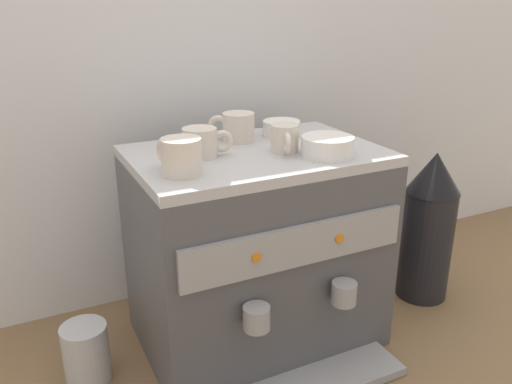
% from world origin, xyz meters
% --- Properties ---
extents(ground_plane, '(4.00, 4.00, 0.00)m').
position_xyz_m(ground_plane, '(0.00, 0.00, 0.00)').
color(ground_plane, brown).
extents(tiled_backsplash_wall, '(2.80, 0.03, 0.96)m').
position_xyz_m(tiled_backsplash_wall, '(0.00, 0.33, 0.48)').
color(tiled_backsplash_wall, silver).
rests_on(tiled_backsplash_wall, ground_plane).
extents(espresso_machine, '(0.56, 0.49, 0.49)m').
position_xyz_m(espresso_machine, '(0.00, -0.00, 0.24)').
color(espresso_machine, '#4C4C51').
rests_on(espresso_machine, ground_plane).
extents(ceramic_cup_0, '(0.10, 0.09, 0.07)m').
position_xyz_m(ceramic_cup_0, '(-0.00, 0.10, 0.52)').
color(ceramic_cup_0, beige).
rests_on(ceramic_cup_0, espresso_machine).
extents(ceramic_cup_1, '(0.06, 0.09, 0.06)m').
position_xyz_m(ceramic_cup_1, '(0.05, -0.04, 0.52)').
color(ceramic_cup_1, beige).
rests_on(ceramic_cup_1, espresso_machine).
extents(ceramic_cup_2, '(0.11, 0.07, 0.06)m').
position_xyz_m(ceramic_cup_2, '(-0.13, 0.01, 0.52)').
color(ceramic_cup_2, beige).
rests_on(ceramic_cup_2, espresso_machine).
extents(ceramic_cup_3, '(0.08, 0.12, 0.07)m').
position_xyz_m(ceramic_cup_3, '(-0.21, -0.08, 0.53)').
color(ceramic_cup_3, beige).
rests_on(ceramic_cup_3, espresso_machine).
extents(ceramic_bowl_0, '(0.11, 0.11, 0.04)m').
position_xyz_m(ceramic_bowl_0, '(0.12, -0.10, 0.51)').
color(ceramic_bowl_0, white).
rests_on(ceramic_bowl_0, espresso_machine).
extents(ceramic_bowl_1, '(0.09, 0.09, 0.04)m').
position_xyz_m(ceramic_bowl_1, '(0.12, 0.09, 0.51)').
color(ceramic_bowl_1, white).
rests_on(ceramic_bowl_1, espresso_machine).
extents(coffee_grinder, '(0.15, 0.15, 0.43)m').
position_xyz_m(coffee_grinder, '(0.52, -0.04, 0.22)').
color(coffee_grinder, black).
rests_on(coffee_grinder, ground_plane).
extents(milk_pitcher, '(0.10, 0.10, 0.14)m').
position_xyz_m(milk_pitcher, '(-0.42, 0.01, 0.07)').
color(milk_pitcher, '#B7B7BC').
rests_on(milk_pitcher, ground_plane).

